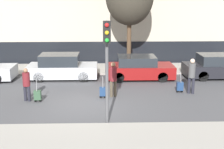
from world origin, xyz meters
name	(u,v)px	position (x,y,z in m)	size (l,w,h in m)	color
ground_plane	(83,104)	(0.00, 0.00, 0.00)	(80.00, 80.00, 0.00)	#4C4C4F
sidewalk_near	(76,139)	(0.00, -3.75, 0.06)	(28.00, 2.50, 0.12)	#A39E93
sidewalk_far	(89,69)	(0.00, 7.00, 0.06)	(28.00, 3.00, 0.12)	#A39E93
parked_car_1	(62,67)	(-1.52, 4.73, 0.69)	(4.14, 1.86, 1.49)	#B7BABF
parked_car_2	(139,68)	(3.08, 4.56, 0.65)	(4.07, 1.91, 1.38)	maroon
parked_car_3	(222,67)	(8.17, 4.67, 0.67)	(4.64, 1.85, 1.43)	black
pedestrian_left	(26,83)	(-2.64, 0.57, 0.89)	(0.34, 0.34, 1.58)	#23232D
trolley_left	(38,95)	(-2.12, 0.39, 0.34)	(0.34, 0.29, 1.10)	#335138
pedestrian_center	(113,77)	(1.44, 1.10, 0.99)	(0.34, 0.34, 1.74)	#4C4233
trolley_center	(103,92)	(0.93, 0.89, 0.33)	(0.34, 0.29, 1.08)	navy
pedestrian_right	(192,74)	(5.41, 1.50, 1.03)	(0.34, 0.34, 1.80)	#23232D
trolley_right	(180,86)	(4.89, 1.66, 0.33)	(0.34, 0.29, 1.10)	navy
traffic_light	(107,53)	(1.09, -2.36, 2.81)	(0.28, 0.47, 3.96)	#515154
parked_bicycle	(62,62)	(-1.85, 7.40, 0.49)	(1.77, 0.06, 0.96)	black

